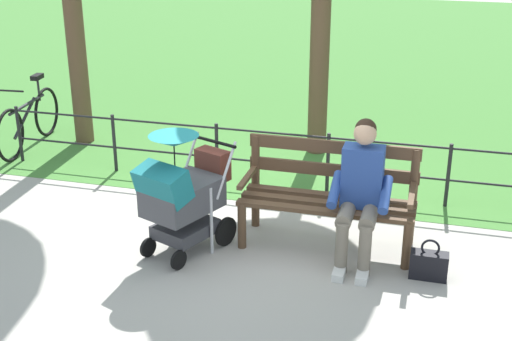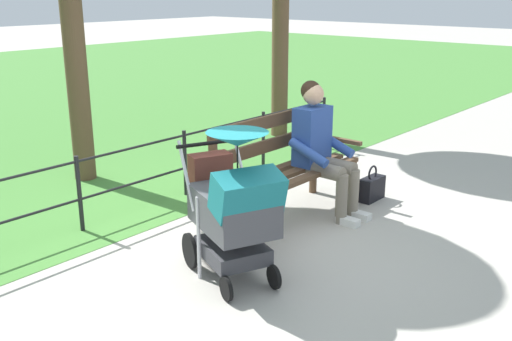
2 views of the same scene
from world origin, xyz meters
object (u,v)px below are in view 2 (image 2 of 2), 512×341
(park_bench, at_px, (282,163))
(handbag, at_px, (372,188))
(person_on_bench, at_px, (321,145))
(stroller, at_px, (234,205))

(park_bench, distance_m, handbag, 1.12)
(person_on_bench, height_order, stroller, person_on_bench)
(person_on_bench, distance_m, handbag, 0.87)
(person_on_bench, distance_m, stroller, 1.58)
(stroller, bearing_deg, handbag, -177.36)
(person_on_bench, relative_size, stroller, 1.11)
(person_on_bench, xyz_separation_m, stroller, (1.55, 0.31, -0.08))
(handbag, bearing_deg, park_bench, -24.38)
(person_on_bench, xyz_separation_m, handbag, (-0.64, 0.21, -0.55))
(handbag, bearing_deg, person_on_bench, -17.96)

